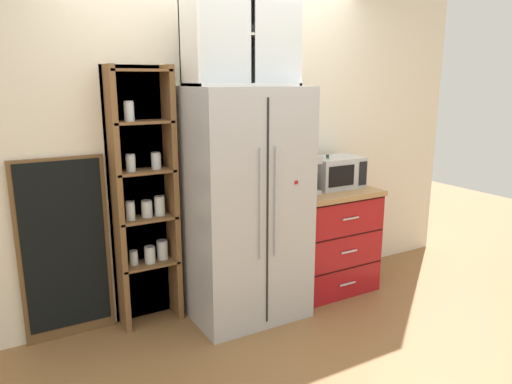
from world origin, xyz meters
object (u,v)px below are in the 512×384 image
at_px(microwave, 335,172).
at_px(coffee_maker, 304,174).
at_px(mug_red, 328,184).
at_px(mug_navy, 333,185).
at_px(bottle_clear, 329,176).
at_px(bottle_green, 327,174).
at_px(chalkboard_menu, 65,249).
at_px(refrigerator, 244,205).

distance_m(microwave, coffee_maker, 0.35).
distance_m(coffee_maker, mug_red, 0.27).
distance_m(mug_red, mug_navy, 0.06).
distance_m(microwave, bottle_clear, 0.11).
bearing_deg(microwave, coffee_maker, -173.10).
height_order(mug_red, mug_navy, mug_red).
distance_m(mug_navy, bottle_green, 0.12).
height_order(microwave, coffee_maker, coffee_maker).
xyz_separation_m(microwave, coffee_maker, (-0.35, -0.04, 0.03)).
bearing_deg(bottle_clear, chalkboard_menu, 172.89).
bearing_deg(chalkboard_menu, microwave, -5.48).
bearing_deg(refrigerator, bottle_clear, 3.35).
bearing_deg(refrigerator, mug_navy, -0.12).
height_order(coffee_maker, chalkboard_menu, chalkboard_menu).
height_order(refrigerator, bottle_clear, refrigerator).
height_order(bottle_green, bottle_clear, bottle_green).
relative_size(mug_red, bottle_clear, 0.45).
bearing_deg(mug_red, coffee_maker, -178.57).
bearing_deg(microwave, mug_red, -159.65).
bearing_deg(coffee_maker, bottle_clear, -1.84).
height_order(refrigerator, chalkboard_menu, refrigerator).
relative_size(refrigerator, chalkboard_menu, 1.35).
distance_m(refrigerator, mug_red, 0.84).
distance_m(microwave, bottle_green, 0.10).
bearing_deg(coffee_maker, mug_red, 1.43).
distance_m(refrigerator, chalkboard_menu, 1.30).
height_order(refrigerator, bottle_green, refrigerator).
xyz_separation_m(bottle_clear, chalkboard_menu, (-2.08, 0.26, -0.35)).
height_order(coffee_maker, bottle_clear, coffee_maker).
bearing_deg(mug_red, microwave, 20.35).
distance_m(refrigerator, coffee_maker, 0.61).
bearing_deg(bottle_green, mug_red, -84.47).
relative_size(coffee_maker, mug_red, 2.68).
xyz_separation_m(microwave, mug_navy, (-0.10, -0.10, -0.09)).
relative_size(coffee_maker, bottle_clear, 1.21).
distance_m(mug_red, chalkboard_menu, 2.11).
distance_m(refrigerator, microwave, 0.95).
distance_m(bottle_green, chalkboard_menu, 2.12).
xyz_separation_m(bottle_green, chalkboard_menu, (-2.08, 0.23, -0.36)).
xyz_separation_m(refrigerator, bottle_green, (0.83, 0.08, 0.14)).
relative_size(mug_navy, bottle_green, 0.37).
bearing_deg(mug_red, refrigerator, -175.68).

